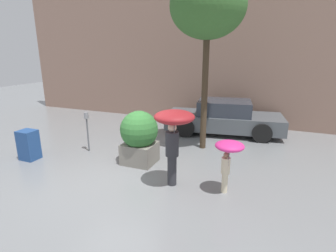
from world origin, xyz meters
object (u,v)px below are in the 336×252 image
(parked_car_near, at_px, (224,118))
(person_child, at_px, (229,152))
(parking_meter, at_px, (87,124))
(person_adult, at_px, (174,128))
(newspaper_box, at_px, (29,145))
(planter_box, at_px, (139,136))
(street_tree, at_px, (208,7))

(parked_car_near, bearing_deg, person_child, -177.08)
(parking_meter, bearing_deg, parked_car_near, 45.07)
(person_adult, height_order, person_child, person_adult)
(person_adult, bearing_deg, newspaper_box, -129.43)
(person_adult, xyz_separation_m, person_child, (1.24, 0.14, -0.46))
(planter_box, relative_size, street_tree, 0.29)
(parking_meter, distance_m, newspaper_box, 1.79)
(parking_meter, bearing_deg, newspaper_box, -135.20)
(planter_box, distance_m, street_tree, 4.30)
(planter_box, xyz_separation_m, parking_meter, (-1.99, 0.20, 0.11))
(person_child, distance_m, street_tree, 4.54)
(street_tree, relative_size, newspaper_box, 6.02)
(person_child, relative_size, street_tree, 0.23)
(person_child, xyz_separation_m, parking_meter, (-4.65, 1.01, -0.08))
(parked_car_near, xyz_separation_m, parking_meter, (-3.69, -3.70, 0.32))
(planter_box, relative_size, parked_car_near, 0.33)
(parked_car_near, height_order, street_tree, street_tree)
(person_child, relative_size, parking_meter, 0.97)
(planter_box, height_order, parking_meter, planter_box)
(person_adult, height_order, street_tree, street_tree)
(newspaper_box, bearing_deg, person_adult, 0.81)
(person_adult, distance_m, street_tree, 4.10)
(street_tree, distance_m, parking_meter, 5.14)
(person_adult, xyz_separation_m, newspaper_box, (-4.63, -0.07, -1.03))
(person_child, relative_size, newspaper_box, 1.41)
(parking_meter, bearing_deg, planter_box, -5.60)
(person_adult, height_order, newspaper_box, person_adult)
(person_child, xyz_separation_m, newspaper_box, (-5.87, -0.20, -0.56))
(parked_car_near, bearing_deg, planter_box, 147.83)
(parking_meter, bearing_deg, street_tree, 26.98)
(person_adult, bearing_deg, parking_meter, -148.89)
(person_adult, xyz_separation_m, parked_car_near, (0.28, 4.85, -0.87))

